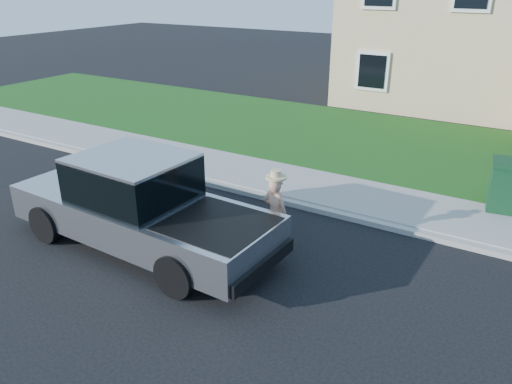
% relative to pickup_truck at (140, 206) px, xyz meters
% --- Properties ---
extents(ground, '(80.00, 80.00, 0.00)m').
position_rel_pickup_truck_xyz_m(ground, '(2.39, 0.34, -0.88)').
color(ground, black).
rests_on(ground, ground).
extents(curb, '(40.00, 0.20, 0.12)m').
position_rel_pickup_truck_xyz_m(curb, '(3.39, 3.24, -0.82)').
color(curb, gray).
rests_on(curb, ground).
extents(sidewalk, '(40.00, 2.00, 0.15)m').
position_rel_pickup_truck_xyz_m(sidewalk, '(3.39, 4.34, -0.80)').
color(sidewalk, gray).
rests_on(sidewalk, ground).
extents(lawn, '(40.00, 7.00, 0.10)m').
position_rel_pickup_truck_xyz_m(lawn, '(3.39, 8.84, -0.83)').
color(lawn, '#184B15').
rests_on(lawn, ground).
extents(house, '(14.00, 11.30, 6.85)m').
position_rel_pickup_truck_xyz_m(house, '(3.70, 16.73, 2.29)').
color(house, tan).
rests_on(house, ground).
extents(pickup_truck, '(5.79, 2.31, 1.88)m').
position_rel_pickup_truck_xyz_m(pickup_truck, '(0.00, 0.00, 0.00)').
color(pickup_truck, black).
rests_on(pickup_truck, ground).
extents(woman, '(0.59, 0.43, 1.66)m').
position_rel_pickup_truck_xyz_m(woman, '(2.29, 1.27, -0.09)').
color(woman, tan).
rests_on(woman, ground).
extents(trash_bin, '(0.79, 0.88, 1.13)m').
position_rel_pickup_truck_xyz_m(trash_bin, '(5.91, 5.24, -0.15)').
color(trash_bin, '#0E341B').
rests_on(trash_bin, sidewalk).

